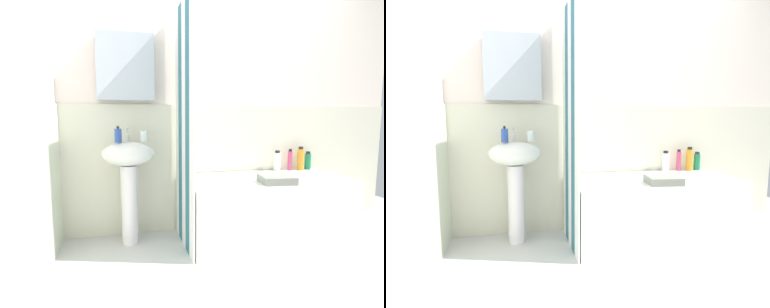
{
  "view_description": "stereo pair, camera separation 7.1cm",
  "coord_description": "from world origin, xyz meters",
  "views": [
    {
      "loc": [
        -1.02,
        -1.47,
        1.09
      ],
      "look_at": [
        -0.46,
        0.84,
        0.79
      ],
      "focal_mm": 27.6,
      "sensor_mm": 36.0,
      "label": 1
    },
    {
      "loc": [
        -0.95,
        -1.49,
        1.09
      ],
      "look_at": [
        -0.46,
        0.84,
        0.79
      ],
      "focal_mm": 27.6,
      "sensor_mm": 36.0,
      "label": 2
    }
  ],
  "objects": [
    {
      "name": "ground_plane",
      "position": [
        0.0,
        0.0,
        -0.02
      ],
      "size": [
        4.8,
        5.6,
        0.04
      ],
      "primitive_type": "cube",
      "color": "silver"
    },
    {
      "name": "wall_back_tiled",
      "position": [
        -0.06,
        1.26,
        1.14
      ],
      "size": [
        3.6,
        0.18,
        2.4
      ],
      "color": "white",
      "rests_on": "ground_plane"
    },
    {
      "name": "wall_left_tiled",
      "position": [
        -1.57,
        0.34,
        1.12
      ],
      "size": [
        0.07,
        1.81,
        2.4
      ],
      "color": "white",
      "rests_on": "ground_plane"
    },
    {
      "name": "sink",
      "position": [
        -0.96,
        1.03,
        0.64
      ],
      "size": [
        0.44,
        0.34,
        0.88
      ],
      "color": "white",
      "rests_on": "ground_plane"
    },
    {
      "name": "faucet",
      "position": [
        -0.96,
        1.11,
        0.94
      ],
      "size": [
        0.03,
        0.12,
        0.12
      ],
      "color": "silver",
      "rests_on": "sink"
    },
    {
      "name": "soap_dispenser",
      "position": [
        -1.04,
        0.99,
        0.94
      ],
      "size": [
        0.06,
        0.06,
        0.14
      ],
      "color": "#2E4CA2",
      "rests_on": "sink"
    },
    {
      "name": "toothbrush_cup",
      "position": [
        -0.83,
        1.08,
        0.92
      ],
      "size": [
        0.07,
        0.07,
        0.09
      ],
      "primitive_type": "cylinder",
      "color": "white",
      "rests_on": "sink"
    },
    {
      "name": "bathtub",
      "position": [
        0.22,
        0.87,
        0.28
      ],
      "size": [
        1.45,
        0.69,
        0.55
      ],
      "primitive_type": "cube",
      "color": "white",
      "rests_on": "ground_plane"
    },
    {
      "name": "shower_curtain",
      "position": [
        -0.52,
        0.87,
        1.0
      ],
      "size": [
        0.01,
        0.69,
        2.0
      ],
      "color": "white",
      "rests_on": "ground_plane"
    },
    {
      "name": "lotion_bottle",
      "position": [
        0.85,
        1.16,
        0.64
      ],
      "size": [
        0.06,
        0.06,
        0.18
      ],
      "color": "#1E7F55",
      "rests_on": "bathtub"
    },
    {
      "name": "shampoo_bottle",
      "position": [
        0.75,
        1.15,
        0.66
      ],
      "size": [
        0.06,
        0.06,
        0.24
      ],
      "color": "orange",
      "rests_on": "bathtub"
    },
    {
      "name": "body_wash_bottle",
      "position": [
        0.64,
        1.17,
        0.65
      ],
      "size": [
        0.05,
        0.05,
        0.21
      ],
      "color": "#CE466E",
      "rests_on": "bathtub"
    },
    {
      "name": "conditioner_bottle",
      "position": [
        0.5,
        1.16,
        0.65
      ],
      "size": [
        0.07,
        0.07,
        0.2
      ],
      "color": "white",
      "rests_on": "bathtub"
    },
    {
      "name": "towel_folded",
      "position": [
        0.21,
        0.66,
        0.58
      ],
      "size": [
        0.29,
        0.26,
        0.06
      ],
      "primitive_type": "cube",
      "rotation": [
        0.0,
        0.0,
        -0.11
      ],
      "color": "gray",
      "rests_on": "bathtub"
    }
  ]
}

